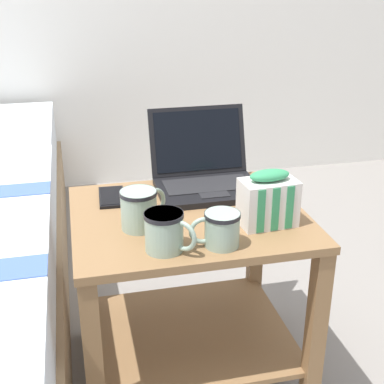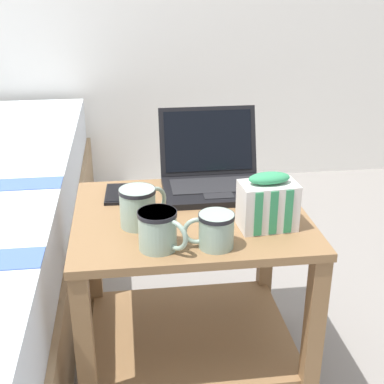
% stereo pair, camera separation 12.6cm
% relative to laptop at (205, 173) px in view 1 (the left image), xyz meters
% --- Properties ---
extents(ground_plane, '(8.00, 8.00, 0.00)m').
position_rel_laptop_xyz_m(ground_plane, '(-0.09, -0.17, -0.58)').
color(ground_plane, gray).
extents(bedside_table, '(0.63, 0.53, 0.53)m').
position_rel_laptop_xyz_m(bedside_table, '(-0.09, -0.17, -0.23)').
color(bedside_table, olive).
rests_on(bedside_table, ground_plane).
extents(laptop, '(0.30, 0.28, 0.22)m').
position_rel_laptop_xyz_m(laptop, '(0.00, 0.00, 0.00)').
color(laptop, black).
rests_on(laptop, bedside_table).
extents(mug_front_left, '(0.11, 0.11, 0.10)m').
position_rel_laptop_xyz_m(mug_front_left, '(-0.19, -0.36, 0.01)').
color(mug_front_left, '#8CA593').
rests_on(mug_front_left, bedside_table).
extents(mug_front_right, '(0.13, 0.10, 0.10)m').
position_rel_laptop_xyz_m(mug_front_right, '(-0.23, -0.23, 0.01)').
color(mug_front_right, '#8CA593').
rests_on(mug_front_right, bedside_table).
extents(mug_mid_center, '(0.12, 0.09, 0.09)m').
position_rel_laptop_xyz_m(mug_mid_center, '(-0.06, -0.36, 0.00)').
color(mug_mid_center, '#8CA593').
rests_on(mug_mid_center, bedside_table).
extents(snack_bag, '(0.15, 0.10, 0.15)m').
position_rel_laptop_xyz_m(snack_bag, '(0.09, -0.28, 0.02)').
color(snack_bag, silver).
rests_on(snack_bag, bedside_table).
extents(cell_phone, '(0.08, 0.15, 0.01)m').
position_rel_laptop_xyz_m(cell_phone, '(-0.28, -0.02, -0.04)').
color(cell_phone, black).
rests_on(cell_phone, bedside_table).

